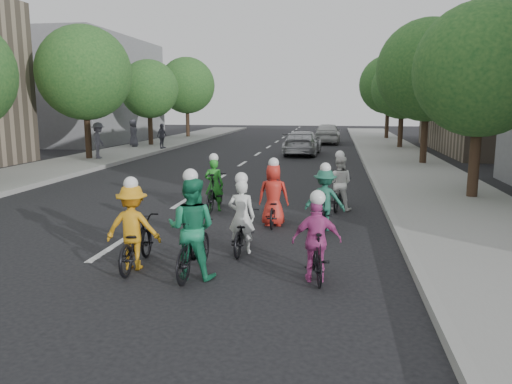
% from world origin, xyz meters
% --- Properties ---
extents(ground, '(120.00, 120.00, 0.00)m').
position_xyz_m(ground, '(0.00, 0.00, 0.00)').
color(ground, black).
rests_on(ground, ground).
extents(sidewalk_left, '(4.00, 80.00, 0.15)m').
position_xyz_m(sidewalk_left, '(-8.00, 10.00, 0.07)').
color(sidewalk_left, gray).
rests_on(sidewalk_left, ground).
extents(curb_left, '(0.18, 80.00, 0.18)m').
position_xyz_m(curb_left, '(-6.05, 10.00, 0.09)').
color(curb_left, '#999993').
rests_on(curb_left, ground).
extents(sidewalk_right, '(4.00, 80.00, 0.15)m').
position_xyz_m(sidewalk_right, '(8.00, 10.00, 0.07)').
color(sidewalk_right, gray).
rests_on(sidewalk_right, ground).
extents(curb_right, '(0.18, 80.00, 0.18)m').
position_xyz_m(curb_right, '(6.05, 10.00, 0.09)').
color(curb_right, '#999993').
rests_on(curb_right, ground).
extents(bldg_sw, '(10.00, 14.00, 8.00)m').
position_xyz_m(bldg_sw, '(-16.00, 28.00, 4.00)').
color(bldg_sw, slate).
rests_on(bldg_sw, ground).
extents(tree_l_3, '(4.80, 4.80, 6.93)m').
position_xyz_m(tree_l_3, '(-8.20, 15.00, 4.52)').
color(tree_l_3, black).
rests_on(tree_l_3, ground).
extents(tree_l_4, '(4.00, 4.00, 5.97)m').
position_xyz_m(tree_l_4, '(-8.20, 24.00, 3.96)').
color(tree_l_4, black).
rests_on(tree_l_4, ground).
extents(tree_l_5, '(4.80, 4.80, 6.93)m').
position_xyz_m(tree_l_5, '(-8.20, 33.00, 4.52)').
color(tree_l_5, black).
rests_on(tree_l_5, ground).
extents(tree_r_0, '(4.00, 4.00, 5.97)m').
position_xyz_m(tree_r_0, '(8.80, 6.60, 3.96)').
color(tree_r_0, black).
rests_on(tree_r_0, ground).
extents(tree_r_1, '(4.80, 4.80, 6.93)m').
position_xyz_m(tree_r_1, '(8.80, 15.60, 4.52)').
color(tree_r_1, black).
rests_on(tree_r_1, ground).
extents(tree_r_2, '(4.00, 4.00, 5.97)m').
position_xyz_m(tree_r_2, '(8.80, 24.60, 3.96)').
color(tree_r_2, black).
rests_on(tree_r_2, ground).
extents(tree_r_3, '(4.80, 4.80, 6.93)m').
position_xyz_m(tree_r_3, '(8.80, 33.60, 4.52)').
color(tree_r_3, black).
rests_on(tree_r_3, ground).
extents(cyclist_0, '(0.58, 1.55, 1.64)m').
position_xyz_m(cyclist_0, '(2.76, 0.21, 0.53)').
color(cyclist_0, black).
rests_on(cyclist_0, ground).
extents(cyclist_1, '(0.89, 1.73, 1.90)m').
position_xyz_m(cyclist_1, '(2.18, -1.39, 0.72)').
color(cyclist_1, black).
rests_on(cyclist_1, ground).
extents(cyclist_2, '(1.04, 1.79, 1.70)m').
position_xyz_m(cyclist_2, '(1.00, -1.11, 0.62)').
color(cyclist_2, black).
rests_on(cyclist_2, ground).
extents(cyclist_3, '(0.88, 1.51, 1.57)m').
position_xyz_m(cyclist_3, '(4.31, -1.24, 0.57)').
color(cyclist_3, black).
rests_on(cyclist_3, ground).
extents(cyclist_4, '(0.76, 1.56, 1.69)m').
position_xyz_m(cyclist_4, '(3.11, 2.56, 0.58)').
color(cyclist_4, black).
rests_on(cyclist_4, ground).
extents(cyclist_5, '(0.54, 1.79, 1.62)m').
position_xyz_m(cyclist_5, '(1.25, 4.05, 0.59)').
color(cyclist_5, black).
rests_on(cyclist_5, ground).
extents(cyclist_6, '(0.83, 1.72, 1.69)m').
position_xyz_m(cyclist_6, '(4.71, 4.65, 0.60)').
color(cyclist_6, black).
rests_on(cyclist_6, ground).
extents(cyclist_7, '(0.99, 1.57, 1.62)m').
position_xyz_m(cyclist_7, '(4.36, 2.29, 0.62)').
color(cyclist_7, black).
rests_on(cyclist_7, ground).
extents(follow_car_lead, '(2.19, 4.93, 1.40)m').
position_xyz_m(follow_car_lead, '(2.68, 20.07, 0.70)').
color(follow_car_lead, '#B8B9BD').
rests_on(follow_car_lead, ground).
extents(follow_car_trail, '(2.00, 4.67, 1.57)m').
position_xyz_m(follow_car_trail, '(4.00, 28.77, 0.79)').
color(follow_car_trail, silver).
rests_on(follow_car_trail, ground).
extents(spectator_0, '(0.89, 1.31, 1.87)m').
position_xyz_m(spectator_0, '(-7.62, 15.00, 1.09)').
color(spectator_0, '#555260').
rests_on(spectator_0, sidewalk_left).
extents(spectator_1, '(0.62, 1.00, 1.59)m').
position_xyz_m(spectator_1, '(-6.30, 20.96, 0.95)').
color(spectator_1, '#525260').
rests_on(spectator_1, sidewalk_left).
extents(spectator_2, '(0.82, 1.02, 1.80)m').
position_xyz_m(spectator_2, '(-8.67, 22.10, 1.05)').
color(spectator_2, '#44434E').
rests_on(spectator_2, sidewalk_left).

